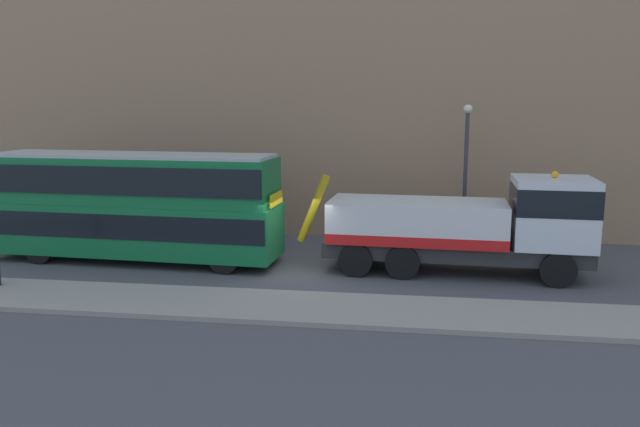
# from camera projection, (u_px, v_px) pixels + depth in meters

# --- Properties ---
(ground_plane) EXTENTS (120.00, 120.00, 0.00)m
(ground_plane) POSITION_uv_depth(u_px,v_px,m) (299.00, 271.00, 22.51)
(ground_plane) COLOR #4C4C51
(near_kerb) EXTENTS (60.00, 2.80, 0.15)m
(near_kerb) POSITION_uv_depth(u_px,v_px,m) (274.00, 306.00, 18.40)
(near_kerb) COLOR gray
(near_kerb) RESTS_ON ground_plane
(building_facade) EXTENTS (60.00, 1.50, 16.00)m
(building_facade) POSITION_uv_depth(u_px,v_px,m) (326.00, 52.00, 27.67)
(building_facade) COLOR #9E7A5B
(building_facade) RESTS_ON ground_plane
(recovery_tow_truck) EXTENTS (10.20, 3.09, 3.67)m
(recovery_tow_truck) POSITION_uv_depth(u_px,v_px,m) (469.00, 224.00, 21.88)
(recovery_tow_truck) COLOR #2D2D2D
(recovery_tow_truck) RESTS_ON ground_plane
(double_decker_bus) EXTENTS (11.14, 3.10, 4.06)m
(double_decker_bus) POSITION_uv_depth(u_px,v_px,m) (133.00, 203.00, 23.58)
(double_decker_bus) COLOR #146B38
(double_decker_bus) RESTS_ON ground_plane
(street_lamp) EXTENTS (0.36, 0.36, 5.83)m
(street_lamp) POSITION_uv_depth(u_px,v_px,m) (466.00, 164.00, 25.48)
(street_lamp) COLOR #38383D
(street_lamp) RESTS_ON ground_plane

